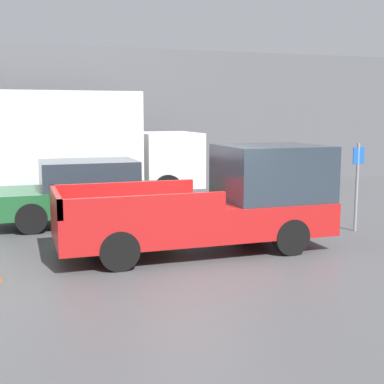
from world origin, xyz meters
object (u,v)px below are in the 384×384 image
at_px(delivery_truck, 52,145).
at_px(parking_sign, 357,182).
at_px(pickup_truck, 221,202).
at_px(car, 86,191).

distance_m(delivery_truck, parking_sign, 9.17).
xyz_separation_m(pickup_truck, delivery_truck, (-2.93, 6.83, 0.86)).
height_order(pickup_truck, parking_sign, pickup_truck).
xyz_separation_m(delivery_truck, parking_sign, (6.63, -6.30, -0.64)).
distance_m(car, parking_sign, 6.78).
bearing_deg(parking_sign, pickup_truck, -171.82).
bearing_deg(pickup_truck, car, 123.36).
bearing_deg(pickup_truck, parking_sign, 8.18).
bearing_deg(delivery_truck, car, -79.93).
xyz_separation_m(pickup_truck, parking_sign, (3.70, 0.53, 0.22)).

